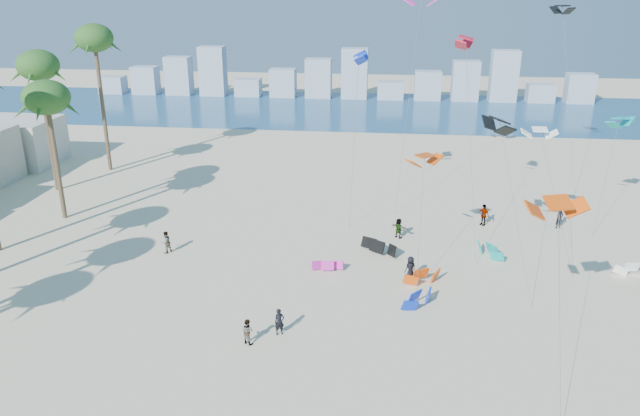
# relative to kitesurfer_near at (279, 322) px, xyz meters

# --- Properties ---
(ground) EXTENTS (220.00, 220.00, 0.00)m
(ground) POSITION_rel_kitesurfer_near_xyz_m (-1.68, -6.85, -0.81)
(ground) COLOR beige
(ground) RESTS_ON ground
(ocean) EXTENTS (220.00, 220.00, 0.00)m
(ocean) POSITION_rel_kitesurfer_near_xyz_m (-1.68, 65.15, -0.81)
(ocean) COLOR navy
(ocean) RESTS_ON ground
(kitesurfer_near) EXTENTS (0.70, 0.62, 1.62)m
(kitesurfer_near) POSITION_rel_kitesurfer_near_xyz_m (0.00, 0.00, 0.00)
(kitesurfer_near) COLOR black
(kitesurfer_near) RESTS_ON ground
(kitesurfer_mid) EXTENTS (0.93, 0.86, 1.52)m
(kitesurfer_mid) POSITION_rel_kitesurfer_near_xyz_m (-1.64, -1.12, -0.05)
(kitesurfer_mid) COLOR gray
(kitesurfer_mid) RESTS_ON ground
(kitesurfers_far) EXTENTS (34.78, 11.71, 1.85)m
(kitesurfers_far) POSITION_rel_kitesurfer_near_xyz_m (10.41, 12.56, 0.06)
(kitesurfers_far) COLOR black
(kitesurfers_far) RESTS_ON ground
(grounded_kites) EXTENTS (23.88, 10.91, 1.00)m
(grounded_kites) POSITION_rel_kitesurfer_near_xyz_m (9.81, 9.27, -0.37)
(grounded_kites) COLOR #E733B6
(grounded_kites) RESTS_ON ground
(flying_kites) EXTENTS (24.05, 41.68, 18.59)m
(flying_kites) POSITION_rel_kitesurfer_near_xyz_m (14.09, 16.16, 11.20)
(flying_kites) COLOR #E64D0C
(flying_kites) RESTS_ON ground
(distant_skyline) EXTENTS (85.00, 3.00, 8.40)m
(distant_skyline) POSITION_rel_kitesurfer_near_xyz_m (-2.86, 75.15, 2.28)
(distant_skyline) COLOR #9EADBF
(distant_skyline) RESTS_ON ground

